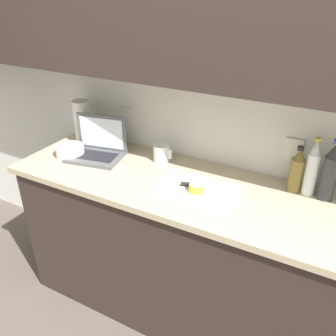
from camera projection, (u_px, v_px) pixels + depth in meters
ground_plane at (218, 322)px, 2.19m from camera, size 12.00×12.00×0.00m
wall_back at (258, 56)px, 1.65m from camera, size 5.20×0.38×2.60m
counter_unit at (227, 266)px, 1.97m from camera, size 2.47×0.62×0.92m
laptop at (98, 147)px, 2.14m from camera, size 0.35×0.28×0.24m
cutting_board at (196, 189)px, 1.82m from camera, size 0.42×0.27×0.01m
knife at (200, 185)px, 1.83m from camera, size 0.29×0.15×0.02m
lemon_half_cut at (196, 188)px, 1.78m from camera, size 0.08×0.08×0.04m
bottle_green_soda at (330, 172)px, 1.68m from camera, size 0.08×0.08×0.31m
bottle_oil_tall at (312, 169)px, 1.72m from camera, size 0.06×0.06×0.30m
bottle_water_clear at (296, 171)px, 1.76m from camera, size 0.07×0.07×0.24m
measuring_cup at (161, 153)px, 2.09m from camera, size 0.12×0.10×0.10m
bowl_white at (70, 151)px, 2.15m from camera, size 0.17×0.17×0.07m
paper_towel_roll at (83, 121)px, 2.32m from camera, size 0.11×0.11×0.27m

